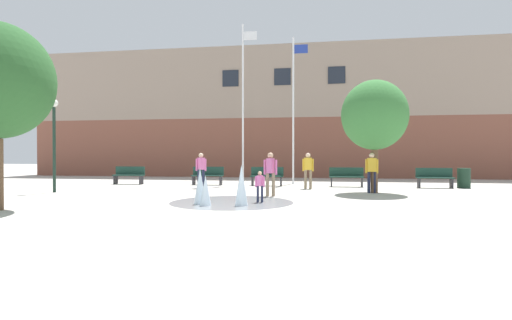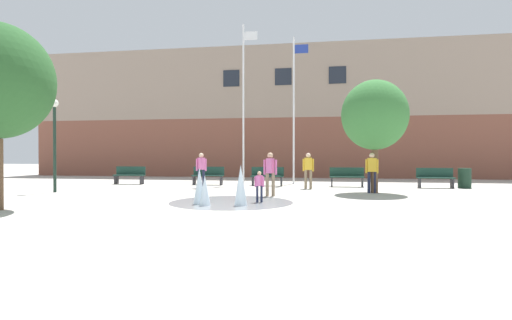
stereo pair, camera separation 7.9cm
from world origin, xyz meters
name	(u,v)px [view 1 (the left image)]	position (x,y,z in m)	size (l,w,h in m)	color
ground_plane	(214,220)	(0.00, 0.00, 0.00)	(100.00, 100.00, 0.00)	#B2ADA3
library_building	(286,115)	(0.00, 20.34, 4.42)	(36.00, 6.05, 8.84)	brown
splash_fountain	(221,190)	(-0.52, 2.83, 0.44)	(3.92, 3.92, 1.22)	gray
park_bench_left_of_flagpoles	(129,175)	(-7.25, 10.26, 0.48)	(1.60, 0.44, 0.91)	#28282D
park_bench_under_left_flagpole	(208,175)	(-3.14, 10.48, 0.48)	(1.60, 0.44, 0.91)	#28282D
park_bench_center	(267,176)	(-0.12, 10.39, 0.48)	(1.60, 0.44, 0.91)	#28282D
park_bench_under_right_flagpole	(346,177)	(3.68, 10.34, 0.48)	(1.60, 0.44, 0.91)	#28282D
park_bench_near_trashcan	(435,177)	(7.60, 10.26, 0.48)	(1.60, 0.44, 0.91)	#28282D
adult_near_bench	(372,169)	(4.46, 7.32, 0.93)	(0.50, 0.21, 1.59)	#1E233D
adult_watching	(270,171)	(0.65, 5.50, 0.93)	(0.50, 0.38, 1.59)	#89755B
child_in_fountain	(260,184)	(0.56, 3.55, 0.58)	(0.31, 0.24, 0.99)	#1E233D
adult_in_red	(201,168)	(-2.88, 8.49, 0.93)	(0.50, 0.37, 1.59)	#1E233D
teen_by_trashcan	(308,168)	(1.92, 8.88, 0.93)	(0.50, 0.21, 1.59)	#89755B
flagpole_left	(243,99)	(-1.59, 11.97, 4.47)	(0.80, 0.10, 8.45)	silver
flagpole_right	(294,106)	(1.09, 11.97, 4.06)	(0.80, 0.10, 7.64)	silver
lamp_post_left_lane	(54,131)	(-8.10, 5.59, 2.46)	(0.32, 0.32, 3.74)	#192D23
trash_can	(464,178)	(8.90, 10.44, 0.45)	(0.56, 0.56, 0.90)	#193323
street_tree_near_building	(374,115)	(4.57, 7.41, 3.07)	(2.60, 2.60, 4.47)	brown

